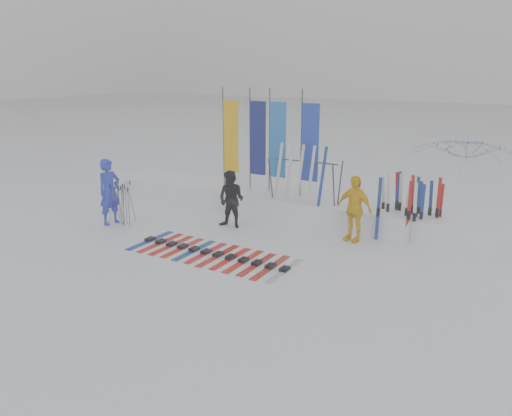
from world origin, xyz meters
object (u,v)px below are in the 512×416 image
Objects in this scene: person_yellow at (354,208)px; ski_row at (212,253)px; tent_canopy at (460,183)px; person_black at (231,199)px; person_blue at (110,192)px; ski_rack at (305,175)px.

ski_row is (-2.59, -2.74, -0.84)m from person_yellow.
tent_canopy reaches higher than person_yellow.
person_black is 0.56× the size of tent_canopy.
tent_canopy is (8.71, 4.67, 0.34)m from person_blue.
person_yellow is at bearing -130.78° from tent_canopy.
ski_rack is at bearing 166.98° from person_yellow.
person_yellow is (3.37, 0.67, 0.06)m from person_black.
ski_row is (-4.75, -5.24, -1.27)m from tent_canopy.
person_blue is at bearing -146.22° from ski_rack.
person_black is at bearing 110.47° from ski_row.
ski_rack is (4.69, 3.13, 0.43)m from person_blue.
person_yellow is 3.33m from tent_canopy.
person_black is 2.29m from ski_rack.
person_blue is 0.46× the size of ski_row.
person_blue is at bearing -151.79° from tent_canopy.
tent_canopy reaches higher than ski_row.
person_yellow is 0.61× the size of tent_canopy.
tent_canopy is (5.53, 3.17, 0.49)m from person_black.
person_black is 0.93× the size of person_yellow.
person_blue reaches higher than person_black.
person_black is 2.34m from ski_row.
ski_row is (3.96, -0.57, -0.92)m from person_blue.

